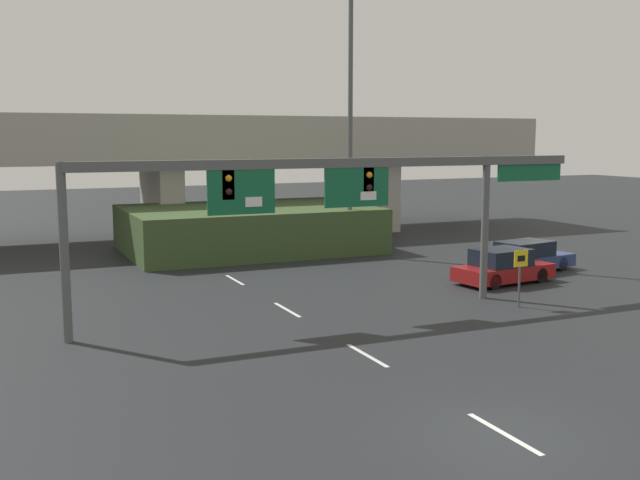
{
  "coord_description": "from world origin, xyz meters",
  "views": [
    {
      "loc": [
        -9.55,
        -12.06,
        6.13
      ],
      "look_at": [
        0.0,
        9.3,
        2.88
      ],
      "focal_mm": 42.0,
      "sensor_mm": 36.0,
      "label": 1
    }
  ],
  "objects_px": {
    "parked_sedan_mid_right": "(526,257)",
    "signal_gantry": "(335,186)",
    "highway_light_pole_near": "(350,84)",
    "speed_limit_sign": "(520,269)",
    "parked_sedan_near_right": "(503,267)"
  },
  "relations": [
    {
      "from": "signal_gantry",
      "to": "parked_sedan_near_right",
      "type": "distance_m",
      "value": 9.84
    },
    {
      "from": "parked_sedan_near_right",
      "to": "parked_sedan_mid_right",
      "type": "relative_size",
      "value": 0.92
    },
    {
      "from": "highway_light_pole_near",
      "to": "speed_limit_sign",
      "type": "bearing_deg",
      "value": -88.92
    },
    {
      "from": "speed_limit_sign",
      "to": "parked_sedan_mid_right",
      "type": "bearing_deg",
      "value": 48.78
    },
    {
      "from": "parked_sedan_near_right",
      "to": "parked_sedan_mid_right",
      "type": "height_order",
      "value": "parked_sedan_near_right"
    },
    {
      "from": "signal_gantry",
      "to": "parked_sedan_mid_right",
      "type": "xyz_separation_m",
      "value": [
        11.5,
        3.88,
        -3.81
      ]
    },
    {
      "from": "signal_gantry",
      "to": "speed_limit_sign",
      "type": "bearing_deg",
      "value": -15.34
    },
    {
      "from": "parked_sedan_mid_right",
      "to": "signal_gantry",
      "type": "bearing_deg",
      "value": -171.62
    },
    {
      "from": "speed_limit_sign",
      "to": "highway_light_pole_near",
      "type": "distance_m",
      "value": 15.2
    },
    {
      "from": "speed_limit_sign",
      "to": "parked_sedan_near_right",
      "type": "distance_m",
      "value": 4.61
    },
    {
      "from": "parked_sedan_near_right",
      "to": "parked_sedan_mid_right",
      "type": "distance_m",
      "value": 3.2
    },
    {
      "from": "speed_limit_sign",
      "to": "parked_sedan_mid_right",
      "type": "distance_m",
      "value": 7.58
    },
    {
      "from": "speed_limit_sign",
      "to": "parked_sedan_mid_right",
      "type": "relative_size",
      "value": 0.43
    },
    {
      "from": "parked_sedan_near_right",
      "to": "parked_sedan_mid_right",
      "type": "bearing_deg",
      "value": 25.55
    },
    {
      "from": "highway_light_pole_near",
      "to": "parked_sedan_mid_right",
      "type": "height_order",
      "value": "highway_light_pole_near"
    }
  ]
}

